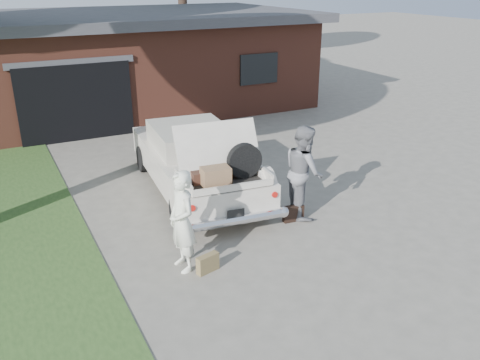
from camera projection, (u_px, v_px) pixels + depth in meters
name	position (u px, v px, depth m)	size (l,w,h in m)	color
ground	(255.00, 248.00, 9.03)	(90.00, 90.00, 0.00)	gray
house	(126.00, 60.00, 18.27)	(12.80, 7.80, 3.30)	brown
sedan	(196.00, 160.00, 11.14)	(2.38, 5.12, 1.94)	white
woman_left	(182.00, 222.00, 8.12)	(0.62, 0.41, 1.71)	white
woman_right	(304.00, 171.00, 9.98)	(0.90, 0.70, 1.86)	gray
suitcase_left	(208.00, 263.00, 8.28)	(0.39, 0.13, 0.30)	olive
suitcase_right	(293.00, 213.00, 9.98)	(0.42, 0.13, 0.32)	black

